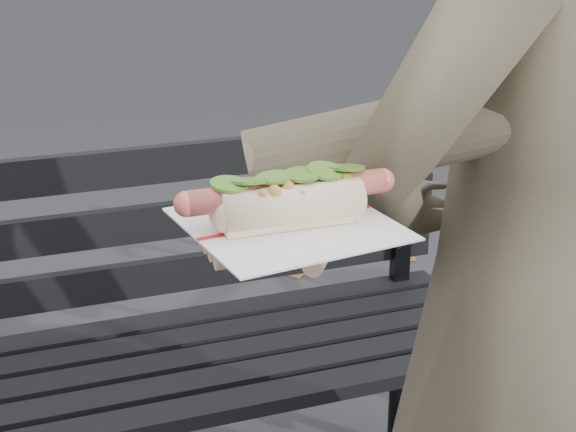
% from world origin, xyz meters
% --- Properties ---
extents(park_bench, '(1.50, 0.44, 0.88)m').
position_xyz_m(park_bench, '(-0.08, 0.86, 0.52)').
color(park_bench, black).
rests_on(park_bench, ground).
extents(person, '(0.72, 0.58, 1.71)m').
position_xyz_m(person, '(0.33, 0.11, 0.85)').
color(person, brown).
rests_on(person, ground).
extents(held_hotdog, '(0.62, 0.32, 0.20)m').
position_xyz_m(held_hotdog, '(0.14, 0.06, 1.12)').
color(held_hotdog, brown).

